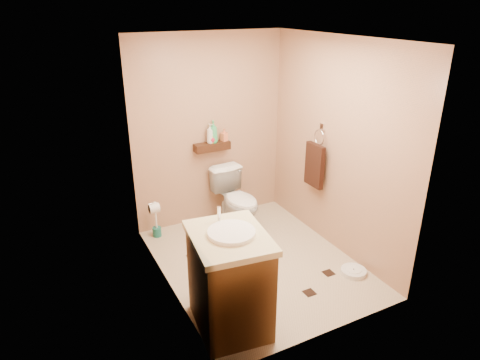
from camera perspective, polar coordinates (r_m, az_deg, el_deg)
ground at (r=4.90m, az=2.20°, el=-10.85°), size 2.50×2.50×0.00m
wall_back at (r=5.42m, az=-4.12°, el=6.52°), size 2.00×0.04×2.40m
wall_front at (r=3.41m, az=12.85°, el=-4.14°), size 2.00×0.04×2.40m
wall_left at (r=3.98m, az=-10.18°, el=0.10°), size 0.04×2.50×2.40m
wall_right at (r=4.90m, az=12.70°, el=4.23°), size 0.04×2.50×2.40m
ceiling at (r=4.09m, az=2.73°, el=18.39°), size 2.00×2.50×0.02m
wall_shelf at (r=5.40m, az=-3.73°, el=4.47°), size 0.46×0.14×0.10m
floor_accents at (r=4.87m, az=2.79°, el=-11.06°), size 1.31×1.46×0.01m
toilet at (r=5.43m, az=-0.35°, el=-2.69°), size 0.48×0.78×0.76m
vanity at (r=3.81m, az=-1.39°, el=-13.16°), size 0.72×0.83×1.07m
bathroom_scale at (r=4.85m, az=14.89°, el=-11.70°), size 0.32×0.32×0.05m
toilet_brush at (r=5.40m, az=-11.09°, el=-5.81°), size 0.11×0.11×0.47m
towel_ring at (r=5.11m, az=9.95°, el=2.21°), size 0.12×0.30×0.76m
toilet_paper at (r=4.82m, az=-11.38°, el=-3.71°), size 0.12×0.11×0.12m
bottle_a at (r=5.34m, az=-3.99°, el=6.20°), size 0.12×0.12×0.25m
bottle_b at (r=5.36m, az=-3.78°, el=5.73°), size 0.09×0.09×0.15m
bottle_c at (r=5.36m, az=-3.77°, el=5.70°), size 0.16×0.16×0.14m
bottle_d at (r=5.35m, az=-3.58°, el=6.44°), size 0.14×0.14×0.28m
bottle_e at (r=5.43m, az=-2.13°, el=6.04°), size 0.09×0.09×0.16m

